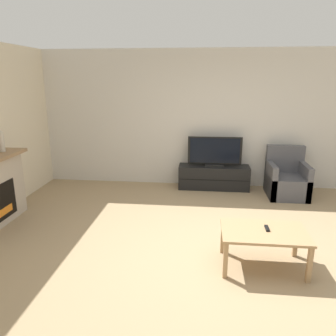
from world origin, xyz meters
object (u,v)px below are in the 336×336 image
at_px(tv_stand, 214,177).
at_px(coffee_table, 264,235).
at_px(armchair, 286,180).
at_px(remote, 267,228).
at_px(mantel_vase_right, 2,142).
at_px(tv, 215,153).

xyz_separation_m(tv_stand, coffee_table, (0.49, -2.80, 0.17)).
height_order(armchair, remote, armchair).
xyz_separation_m(mantel_vase_right, tv, (3.30, 1.69, -0.47)).
height_order(tv_stand, tv, tv).
bearing_deg(tv_stand, mantel_vase_right, -152.83).
distance_m(mantel_vase_right, armchair, 4.94).
height_order(tv, coffee_table, tv).
bearing_deg(coffee_table, tv, 100.00).
relative_size(mantel_vase_right, remote, 2.17).
relative_size(coffee_table, remote, 6.45).
bearing_deg(mantel_vase_right, armchair, 17.09).
relative_size(tv, remote, 6.97).
xyz_separation_m(mantel_vase_right, coffee_table, (3.79, -1.10, -0.81)).
relative_size(mantel_vase_right, tv, 0.31).
relative_size(mantel_vase_right, tv_stand, 0.23).
bearing_deg(tv_stand, tv, -90.00).
distance_m(tv, remote, 2.81).
height_order(mantel_vase_right, armchair, mantel_vase_right).
height_order(tv, remote, tv).
distance_m(mantel_vase_right, tv, 3.74).
bearing_deg(tv, armchair, -11.13).
relative_size(mantel_vase_right, armchair, 0.36).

